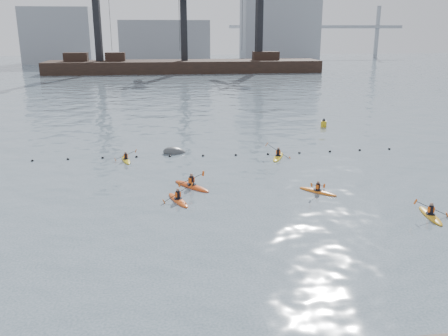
{
  "coord_description": "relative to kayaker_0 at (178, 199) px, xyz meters",
  "views": [
    {
      "loc": [
        -5.15,
        -19.23,
        11.12
      ],
      "look_at": [
        -1.73,
        8.88,
        2.8
      ],
      "focal_mm": 38.0,
      "sensor_mm": 36.0,
      "label": 1
    }
  ],
  "objects": [
    {
      "name": "ground",
      "position": [
        4.6,
        -10.92,
        -0.1
      ],
      "size": [
        400.0,
        400.0,
        0.0
      ],
      "primitive_type": "plane",
      "color": "#384A52",
      "rests_on": "ground"
    },
    {
      "name": "float_line",
      "position": [
        4.1,
        11.62,
        -0.07
      ],
      "size": [
        33.24,
        0.73,
        0.24
      ],
      "color": "black",
      "rests_on": "ground"
    },
    {
      "name": "barge_pier",
      "position": [
        4.37,
        99.08,
        1.8
      ],
      "size": [
        72.0,
        19.3,
        29.5
      ],
      "color": "black",
      "rests_on": "ground"
    },
    {
      "name": "skyline",
      "position": [
        6.83,
        139.36,
        9.15
      ],
      "size": [
        141.0,
        28.0,
        22.0
      ],
      "color": "gray",
      "rests_on": "ground"
    },
    {
      "name": "kayaker_0",
      "position": [
        0.0,
        0.0,
        0.0
      ],
      "size": [
        2.11,
        3.17,
        1.25
      ],
      "rotation": [
        0.0,
        0.0,
        0.35
      ],
      "color": "#D24C13",
      "rests_on": "ground"
    },
    {
      "name": "kayaker_1",
      "position": [
        15.4,
        -4.67,
        0.0
      ],
      "size": [
        2.22,
        3.25,
        1.26
      ],
      "rotation": [
        0.0,
        0.0,
        -0.12
      ],
      "color": "#CA8F17",
      "rests_on": "ground"
    },
    {
      "name": "kayaker_2",
      "position": [
        1.07,
        2.82,
        0.02
      ],
      "size": [
        2.84,
        3.34,
        1.17
      ],
      "rotation": [
        0.0,
        0.0,
        0.66
      ],
      "color": "#BF3F11",
      "rests_on": "ground"
    },
    {
      "name": "kayaker_3",
      "position": [
        9.27,
        10.16,
        0.01
      ],
      "size": [
        2.25,
        3.38,
        1.46
      ],
      "rotation": [
        0.0,
        0.0,
        -0.41
      ],
      "color": "yellow",
      "rests_on": "ground"
    },
    {
      "name": "kayaker_4",
      "position": [
        9.89,
        0.56,
        -0.01
      ],
      "size": [
        2.47,
        2.56,
        1.06
      ],
      "rotation": [
        0.0,
        0.0,
        3.9
      ],
      "color": "orange",
      "rests_on": "ground"
    },
    {
      "name": "kayaker_5",
      "position": [
        -4.27,
        10.76,
        -0.01
      ],
      "size": [
        1.95,
        2.93,
        1.06
      ],
      "rotation": [
        0.0,
        0.0,
        0.24
      ],
      "color": "gold",
      "rests_on": "ground"
    },
    {
      "name": "mooring_buoy",
      "position": [
        0.05,
        12.95,
        -0.1
      ],
      "size": [
        2.58,
        1.67,
        1.55
      ],
      "primitive_type": "ellipsoid",
      "rotation": [
        0.0,
        0.21,
        0.15
      ],
      "color": "#3F4144",
      "rests_on": "ground"
    },
    {
      "name": "nav_buoy",
      "position": [
        17.8,
        23.08,
        0.28
      ],
      "size": [
        0.68,
        0.68,
        1.24
      ],
      "color": "#BD9E12",
      "rests_on": "ground"
    }
  ]
}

